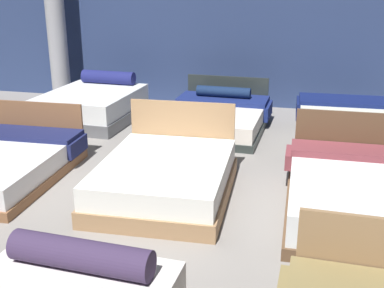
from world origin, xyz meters
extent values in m
cube|color=gray|center=(0.00, 0.00, -0.01)|extent=(18.00, 18.00, 0.02)
cube|color=navy|center=(0.00, 4.86, 1.75)|extent=(18.00, 0.06, 3.50)
cylinder|color=#3A2B4A|center=(0.04, -2.13, 0.60)|extent=(1.12, 0.29, 0.24)
cube|color=brown|center=(-2.30, 0.15, 0.06)|extent=(1.63, 2.18, 0.12)
cube|color=brown|center=(-2.34, 1.22, 0.40)|extent=(1.47, 0.09, 0.80)
cube|color=#191F4A|center=(-2.33, 0.91, 0.40)|extent=(1.55, 0.61, 0.06)
cube|color=#191F4A|center=(-1.55, 0.94, 0.26)|extent=(0.08, 0.56, 0.22)
cube|color=#9A744F|center=(-0.02, 0.17, 0.10)|extent=(1.62, 2.03, 0.20)
cube|color=white|center=(-0.02, 0.17, 0.34)|extent=(1.55, 1.97, 0.27)
cube|color=#9A744F|center=(-0.06, 1.15, 0.48)|extent=(1.44, 0.10, 0.96)
cube|color=brown|center=(2.24, 0.14, 0.07)|extent=(1.66, 2.12, 0.13)
cube|color=white|center=(2.24, 0.14, 0.30)|extent=(1.59, 2.06, 0.33)
cube|color=brown|center=(2.22, 1.19, 0.47)|extent=(1.53, 0.06, 0.95)
cube|color=brown|center=(2.23, 0.93, 0.51)|extent=(1.61, 0.48, 0.08)
cube|color=brown|center=(1.40, 0.92, 0.37)|extent=(0.09, 0.46, 0.19)
cube|color=#585A5E|center=(-2.31, 3.05, 0.11)|extent=(1.65, 2.02, 0.22)
cube|color=silver|center=(-2.31, 3.05, 0.38)|extent=(1.59, 1.96, 0.33)
cylinder|color=navy|center=(-2.28, 3.79, 0.67)|extent=(1.09, 0.30, 0.26)
cube|color=#272E2C|center=(0.05, 2.95, 0.06)|extent=(1.71, 2.08, 0.13)
cube|color=silver|center=(0.05, 2.95, 0.25)|extent=(1.65, 2.02, 0.25)
cube|color=#272E2C|center=(0.08, 3.97, 0.39)|extent=(1.56, 0.09, 0.77)
cube|color=navy|center=(0.07, 3.58, 0.42)|extent=(1.65, 0.76, 0.08)
cube|color=navy|center=(-0.76, 3.61, 0.25)|extent=(0.10, 0.71, 0.24)
cube|color=navy|center=(0.91, 3.56, 0.25)|extent=(0.10, 0.71, 0.24)
cylinder|color=#122244|center=(0.07, 3.60, 0.55)|extent=(1.00, 0.22, 0.19)
cube|color=#4E5758|center=(2.28, 2.98, 0.10)|extent=(1.71, 2.21, 0.19)
cube|color=silver|center=(2.28, 2.98, 0.33)|extent=(1.65, 2.15, 0.27)
cube|color=#101B4E|center=(2.25, 3.67, 0.50)|extent=(1.64, 0.78, 0.06)
cube|color=#101B4E|center=(1.43, 3.64, 0.32)|extent=(0.09, 0.72, 0.29)
cylinder|color=#99999E|center=(-3.60, 4.29, 1.75)|extent=(0.39, 0.39, 3.50)
camera|label=1|loc=(1.56, -4.90, 2.52)|focal=44.71mm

